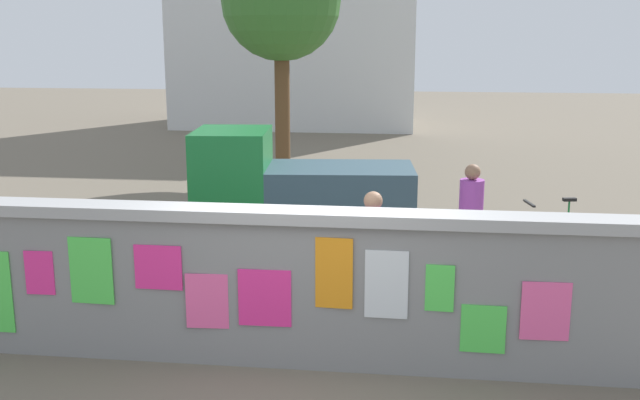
% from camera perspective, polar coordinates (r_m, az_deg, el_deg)
% --- Properties ---
extents(ground, '(60.00, 60.00, 0.00)m').
position_cam_1_polar(ground, '(15.55, 3.19, 0.06)').
color(ground, '#6B6051').
extents(poster_wall, '(8.12, 0.42, 1.67)m').
position_cam_1_polar(poster_wall, '(7.65, -0.97, -6.68)').
color(poster_wall, gray).
rests_on(poster_wall, ground).
extents(auto_rickshaw_truck, '(3.72, 1.81, 1.85)m').
position_cam_1_polar(auto_rickshaw_truck, '(12.32, -2.16, 1.00)').
color(auto_rickshaw_truck, black).
rests_on(auto_rickshaw_truck, ground).
extents(motorcycle, '(1.88, 0.66, 0.87)m').
position_cam_1_polar(motorcycle, '(9.94, -11.61, -4.73)').
color(motorcycle, black).
rests_on(motorcycle, ground).
extents(bicycle_near, '(1.68, 0.50, 0.95)m').
position_cam_1_polar(bicycle_near, '(11.95, 17.78, -2.62)').
color(bicycle_near, black).
rests_on(bicycle_near, ground).
extents(bicycle_far, '(1.70, 0.44, 0.95)m').
position_cam_1_polar(bicycle_far, '(8.99, 15.92, -7.51)').
color(bicycle_far, black).
rests_on(bicycle_far, ground).
extents(person_walking, '(0.46, 0.46, 1.62)m').
position_cam_1_polar(person_walking, '(10.64, 11.54, -0.65)').
color(person_walking, '#BF6626').
rests_on(person_walking, ground).
extents(person_bystander, '(0.47, 0.47, 1.62)m').
position_cam_1_polar(person_bystander, '(8.69, 4.06, -3.44)').
color(person_bystander, '#338CBF').
rests_on(person_bystander, ground).
extents(tree_roadside, '(2.82, 2.82, 5.56)m').
position_cam_1_polar(tree_roadside, '(18.03, -3.00, 14.93)').
color(tree_roadside, brown).
rests_on(tree_roadside, ground).
extents(building_background, '(9.05, 5.42, 8.22)m').
position_cam_1_polar(building_background, '(28.49, -1.69, 14.16)').
color(building_background, silver).
rests_on(building_background, ground).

